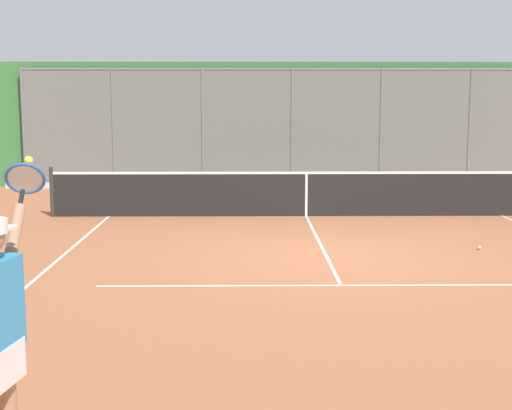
% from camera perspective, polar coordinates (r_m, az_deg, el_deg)
% --- Properties ---
extents(ground_plane, '(60.00, 60.00, 0.00)m').
position_cam_1_polar(ground_plane, '(11.47, 5.66, -4.16)').
color(ground_plane, '#A8603D').
extents(court_line_markings, '(8.53, 10.53, 0.01)m').
position_cam_1_polar(court_line_markings, '(9.51, 7.03, -6.82)').
color(court_line_markings, white).
rests_on(court_line_markings, ground).
extents(fence_backdrop, '(18.18, 1.37, 3.54)m').
position_cam_1_polar(fence_backdrop, '(21.04, 2.75, 6.43)').
color(fence_backdrop, slate).
rests_on(fence_backdrop, ground).
extents(tennis_net, '(10.95, 0.09, 1.07)m').
position_cam_1_polar(tennis_net, '(15.35, 4.03, 0.93)').
color(tennis_net, '#2D2D2D').
rests_on(tennis_net, ground).
extents(tennis_ball_mid_court, '(0.07, 0.07, 0.07)m').
position_cam_1_polar(tennis_ball_mid_court, '(12.55, 17.37, -3.27)').
color(tennis_ball_mid_court, '#C1D138').
rests_on(tennis_ball_mid_court, ground).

